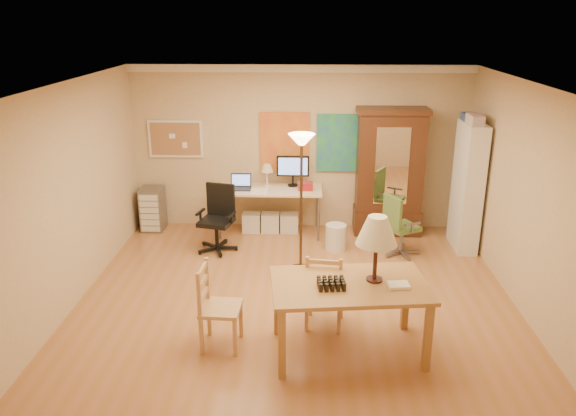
{
  "coord_description": "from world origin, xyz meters",
  "views": [
    {
      "loc": [
        0.13,
        -6.56,
        3.45
      ],
      "look_at": [
        -0.12,
        0.3,
        1.07
      ],
      "focal_mm": 35.0,
      "sensor_mm": 36.0,
      "label": 1
    }
  ],
  "objects_px": {
    "computer_desk": "(272,205)",
    "bookshelf": "(467,187)",
    "dining_table": "(359,269)",
    "office_chair_black": "(218,233)",
    "office_chair_green": "(399,239)",
    "armoire": "(389,180)"
  },
  "relations": [
    {
      "from": "computer_desk",
      "to": "bookshelf",
      "type": "xyz_separation_m",
      "value": [
        2.99,
        -0.52,
        0.5
      ]
    },
    {
      "from": "dining_table",
      "to": "computer_desk",
      "type": "distance_m",
      "value": 3.65
    },
    {
      "from": "computer_desk",
      "to": "armoire",
      "type": "height_order",
      "value": "armoire"
    },
    {
      "from": "computer_desk",
      "to": "dining_table",
      "type": "bearing_deg",
      "value": -71.89
    },
    {
      "from": "dining_table",
      "to": "computer_desk",
      "type": "relative_size",
      "value": 1.02
    },
    {
      "from": "computer_desk",
      "to": "armoire",
      "type": "distance_m",
      "value": 1.95
    },
    {
      "from": "dining_table",
      "to": "computer_desk",
      "type": "bearing_deg",
      "value": 108.11
    },
    {
      "from": "computer_desk",
      "to": "office_chair_green",
      "type": "bearing_deg",
      "value": -23.44
    },
    {
      "from": "office_chair_black",
      "to": "office_chair_green",
      "type": "bearing_deg",
      "value": -1.63
    },
    {
      "from": "computer_desk",
      "to": "office_chair_green",
      "type": "height_order",
      "value": "computer_desk"
    },
    {
      "from": "office_chair_black",
      "to": "armoire",
      "type": "xyz_separation_m",
      "value": [
        2.69,
        0.86,
        0.63
      ]
    },
    {
      "from": "office_chair_black",
      "to": "armoire",
      "type": "height_order",
      "value": "armoire"
    },
    {
      "from": "computer_desk",
      "to": "office_chair_green",
      "type": "distance_m",
      "value": 2.16
    },
    {
      "from": "office_chair_black",
      "to": "armoire",
      "type": "relative_size",
      "value": 0.49
    },
    {
      "from": "dining_table",
      "to": "office_chair_black",
      "type": "distance_m",
      "value": 3.35
    },
    {
      "from": "bookshelf",
      "to": "office_chair_green",
      "type": "bearing_deg",
      "value": -161.74
    },
    {
      "from": "dining_table",
      "to": "armoire",
      "type": "relative_size",
      "value": 0.83
    },
    {
      "from": "office_chair_black",
      "to": "armoire",
      "type": "bearing_deg",
      "value": 17.68
    },
    {
      "from": "office_chair_black",
      "to": "bookshelf",
      "type": "xyz_separation_m",
      "value": [
        3.78,
        0.26,
        0.7
      ]
    },
    {
      "from": "office_chair_black",
      "to": "bookshelf",
      "type": "distance_m",
      "value": 3.86
    },
    {
      "from": "office_chair_black",
      "to": "computer_desk",
      "type": "bearing_deg",
      "value": 44.52
    },
    {
      "from": "dining_table",
      "to": "office_chair_black",
      "type": "xyz_separation_m",
      "value": [
        -1.91,
        2.66,
        -0.69
      ]
    }
  ]
}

